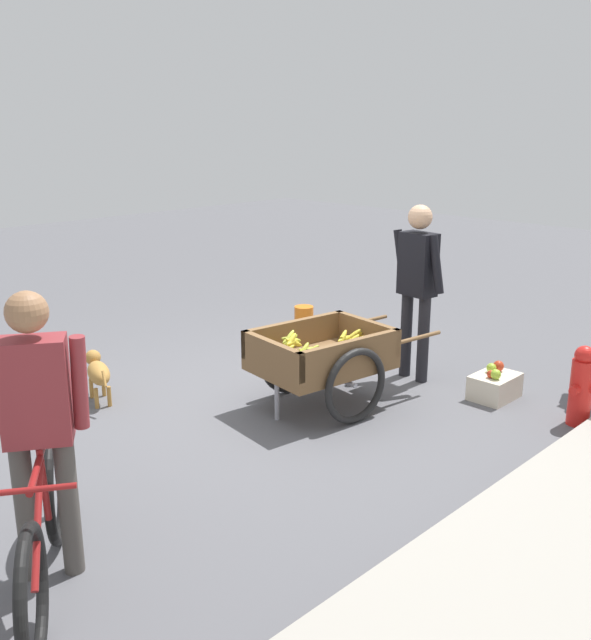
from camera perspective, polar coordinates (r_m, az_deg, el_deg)
ground_plane at (r=6.37m, az=-1.32°, el=-6.35°), size 24.00×24.00×0.00m
fruit_cart at (r=6.06m, az=2.09°, el=-3.11°), size 1.74×1.02×0.72m
vendor_person at (r=6.68m, az=9.75°, el=3.46°), size 0.24×0.61×1.66m
bicycle at (r=4.03m, az=-19.46°, el=-15.68°), size 0.96×1.42×0.85m
cyclist_person at (r=3.90m, az=-20.00°, el=-6.98°), size 0.45×0.35×1.59m
dog at (r=6.48m, az=-15.57°, el=-4.01°), size 0.33×0.64×0.40m
fire_hydrant at (r=6.18m, az=21.96°, el=-4.92°), size 0.25×0.25×0.67m
plastic_bucket at (r=8.35m, az=0.68°, el=0.12°), size 0.22×0.22×0.29m
apple_crate at (r=6.59m, az=15.68°, el=-5.05°), size 0.44×0.32×0.32m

